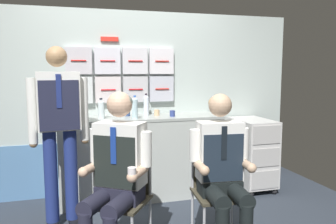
{
  "coord_description": "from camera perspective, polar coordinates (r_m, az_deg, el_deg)",
  "views": [
    {
      "loc": [
        -0.68,
        -2.7,
        1.47
      ],
      "look_at": [
        0.15,
        0.13,
        1.1
      ],
      "focal_mm": 36.83,
      "sensor_mm": 36.0,
      "label": 1
    }
  ],
  "objects": [
    {
      "name": "crew_member_right",
      "position": [
        2.79,
        9.03,
        -8.85
      ],
      "size": [
        0.5,
        0.63,
        1.28
      ],
      "color": "black",
      "rests_on": "ground"
    },
    {
      "name": "crew_member_standing",
      "position": [
        3.29,
        -17.58,
        -1.51
      ],
      "size": [
        0.53,
        0.29,
        1.67
      ],
      "color": "black",
      "rests_on": "ground"
    },
    {
      "name": "espresso_cup_small",
      "position": [
        3.97,
        -6.75,
        -0.16
      ],
      "size": [
        0.06,
        0.06,
        0.06
      ],
      "color": "navy",
      "rests_on": "galley_counter"
    },
    {
      "name": "galley_bulkhead",
      "position": [
        4.15,
        -6.82,
        1.37
      ],
      "size": [
        4.2,
        0.14,
        2.15
      ],
      "color": "#AEBCB7",
      "rests_on": "ground"
    },
    {
      "name": "galley_counter",
      "position": [
        4.0,
        -4.44,
        -7.41
      ],
      "size": [
        1.85,
        0.53,
        0.94
      ],
      "color": "#AAB1AC",
      "rests_on": "ground"
    },
    {
      "name": "sparkling_bottle_green",
      "position": [
        4.0,
        -3.63,
        1.15
      ],
      "size": [
        0.06,
        0.06,
        0.25
      ],
      "color": "silver",
      "rests_on": "galley_counter"
    },
    {
      "name": "folding_chair_left",
      "position": [
        2.83,
        -7.11,
        -12.24
      ],
      "size": [
        0.56,
        0.56,
        0.86
      ],
      "color": "#A8AAAF",
      "rests_on": "ground"
    },
    {
      "name": "service_trolley",
      "position": [
        4.39,
        13.7,
        -6.36
      ],
      "size": [
        0.4,
        0.65,
        0.86
      ],
      "color": "black",
      "rests_on": "ground"
    },
    {
      "name": "water_bottle_blue_cap",
      "position": [
        3.72,
        -5.5,
        0.69
      ],
      "size": [
        0.06,
        0.06,
        0.25
      ],
      "color": "silver",
      "rests_on": "galley_counter"
    },
    {
      "name": "water_bottle_short",
      "position": [
        3.78,
        -10.99,
        0.46
      ],
      "size": [
        0.07,
        0.07,
        0.22
      ],
      "color": "silver",
      "rests_on": "galley_counter"
    },
    {
      "name": "crew_member_left",
      "position": [
        2.64,
        -8.64,
        -9.37
      ],
      "size": [
        0.63,
        0.7,
        1.3
      ],
      "color": "black",
      "rests_on": "ground"
    },
    {
      "name": "paper_cup_blue",
      "position": [
        3.9,
        0.73,
        -0.21
      ],
      "size": [
        0.06,
        0.06,
        0.07
      ],
      "color": "navy",
      "rests_on": "galley_counter"
    },
    {
      "name": "folding_chair_right",
      "position": [
        2.98,
        7.91,
        -11.25
      ],
      "size": [
        0.44,
        0.44,
        0.86
      ],
      "color": "#A8AAAF",
      "rests_on": "ground"
    },
    {
      "name": "paper_cup_tan",
      "position": [
        3.99,
        -1.86,
        -0.07
      ],
      "size": [
        0.06,
        0.06,
        0.07
      ],
      "color": "tan",
      "rests_on": "galley_counter"
    }
  ]
}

